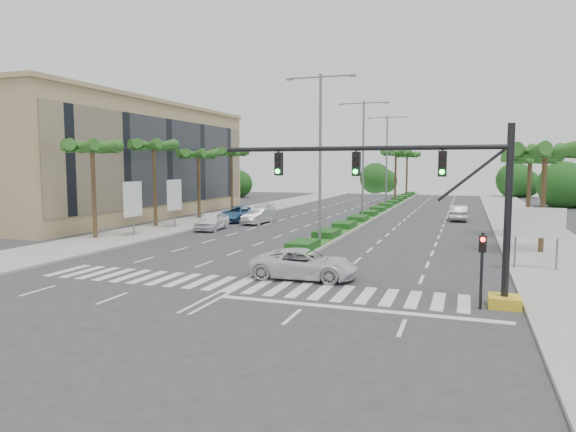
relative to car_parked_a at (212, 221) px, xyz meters
The scene contains 28 objects.
ground 21.28m from the car_parked_a, 59.04° to the right, with size 160.00×160.00×0.00m, color #333335.
footpath_right 26.21m from the car_parked_a, ahead, with size 6.00×120.00×0.15m, color gray.
footpath_left 4.67m from the car_parked_a, 157.48° to the left, with size 6.00×120.00×0.15m, color gray.
median 28.92m from the car_parked_a, 67.77° to the left, with size 2.20×75.00×0.20m, color gray.
median_grass 28.92m from the car_parked_a, 67.77° to the left, with size 1.80×75.00×0.04m, color #23571D.
building 17.72m from the car_parked_a, 152.72° to the left, with size 12.00×36.00×12.00m, color tan.
signal_gantry 27.35m from the car_parked_a, 42.06° to the right, with size 12.60×1.20×7.20m.
pedestrian_signal 28.69m from the car_parked_a, 41.28° to the right, with size 0.28×0.36×3.00m.
direction_sign 26.55m from the car_parked_a, 22.74° to the right, with size 2.70×0.11×3.40m.
billboard_near 7.50m from the car_parked_a, 119.73° to the right, with size 0.18×2.10×4.35m.
billboard_far 4.17m from the car_parked_a, behind, with size 0.18×2.10×4.35m.
palm_left_near 11.55m from the car_parked_a, 124.03° to the right, with size 4.57×4.68×7.55m.
palm_left_mid 8.39m from the car_parked_a, behind, with size 4.57×4.68×7.95m.
palm_left_far 11.12m from the car_parked_a, 125.60° to the left, with size 4.57×4.68×7.35m.
palm_left_end 17.79m from the car_parked_a, 109.42° to the left, with size 4.57×4.68×7.75m.
palm_right_near 26.35m from the car_parked_a, ahead, with size 4.57×4.68×7.05m.
palm_right_far 26.22m from the car_parked_a, ahead, with size 4.57×4.68×6.75m.
palm_median_a 38.88m from the car_parked_a, 73.43° to the left, with size 4.57×4.68×8.05m.
palm_median_b 53.29m from the car_parked_a, 78.07° to the left, with size 4.57×4.68×8.05m.
streetlight_near 13.18m from the car_parked_a, 21.16° to the right, with size 5.10×0.25×12.00m.
streetlight_mid 17.15m from the car_parked_a, 47.08° to the left, with size 5.10×0.25×12.00m.
streetlight_far 30.44m from the car_parked_a, 68.49° to the left, with size 5.10×0.25×12.00m.
car_parked_a is the anchor object (origin of this frame).
car_parked_b 6.01m from the car_parked_a, 70.50° to the left, with size 1.54×4.43×1.46m, color silver.
car_parked_c 6.85m from the car_parked_a, 97.21° to the left, with size 2.55×5.53×1.54m, color #306295.
car_parked_d 11.84m from the car_parked_a, 90.42° to the left, with size 1.93×4.76×1.38m, color silver.
car_crossing 20.79m from the car_parked_a, 49.80° to the right, with size 2.44×5.28×1.47m, color silver.
car_right 25.24m from the car_parked_a, 36.88° to the left, with size 1.65×4.74×1.56m, color #ADAEB2.
Camera 1 is at (9.95, -21.52, 5.57)m, focal length 32.00 mm.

